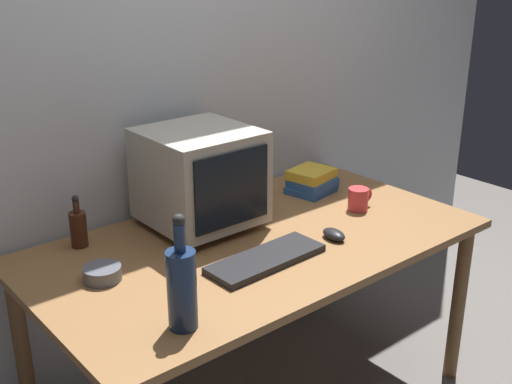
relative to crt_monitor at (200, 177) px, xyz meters
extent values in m
cube|color=silver|center=(0.08, 0.29, 0.34)|extent=(4.00, 0.08, 2.50)
cube|color=olive|center=(0.08, -0.22, -0.21)|extent=(1.61, 0.90, 0.03)
cylinder|color=brown|center=(0.83, -0.61, -0.57)|extent=(0.06, 0.06, 0.69)
cylinder|color=brown|center=(-0.66, 0.17, -0.57)|extent=(0.06, 0.06, 0.69)
cylinder|color=brown|center=(0.83, 0.17, -0.57)|extent=(0.06, 0.06, 0.69)
cube|color=#B2AD9E|center=(0.00, 0.00, -0.18)|extent=(0.28, 0.24, 0.03)
cube|color=#B2AD9E|center=(0.00, 0.00, 0.01)|extent=(0.38, 0.38, 0.34)
cube|color=black|center=(0.00, -0.19, 0.01)|extent=(0.31, 0.01, 0.27)
cube|color=black|center=(-0.01, -0.38, -0.18)|extent=(0.42, 0.16, 0.02)
ellipsoid|color=black|center=(0.30, -0.40, -0.17)|extent=(0.07, 0.11, 0.04)
cylinder|color=navy|center=(-0.43, -0.53, -0.08)|extent=(0.08, 0.08, 0.23)
cylinder|color=navy|center=(-0.43, -0.53, 0.08)|extent=(0.03, 0.03, 0.08)
sphere|color=#262626|center=(-0.43, -0.53, 0.13)|extent=(0.03, 0.03, 0.03)
cylinder|color=#472314|center=(-0.43, 0.13, -0.13)|extent=(0.06, 0.06, 0.13)
cylinder|color=#472314|center=(-0.43, 0.13, -0.04)|extent=(0.02, 0.02, 0.04)
sphere|color=#262626|center=(-0.43, 0.13, -0.02)|extent=(0.02, 0.02, 0.02)
cube|color=#28569E|center=(0.56, -0.01, -0.18)|extent=(0.21, 0.19, 0.03)
cube|color=#28569E|center=(0.57, -0.02, -0.15)|extent=(0.19, 0.18, 0.04)
cube|color=gold|center=(0.56, -0.01, -0.11)|extent=(0.20, 0.18, 0.04)
cylinder|color=#CC383D|center=(0.57, -0.27, -0.15)|extent=(0.08, 0.08, 0.09)
torus|color=#CC383D|center=(0.62, -0.27, -0.14)|extent=(0.06, 0.01, 0.06)
cylinder|color=#595B66|center=(-0.48, -0.15, -0.17)|extent=(0.12, 0.12, 0.04)
camera|label=1|loc=(-1.25, -1.82, 0.78)|focal=44.83mm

